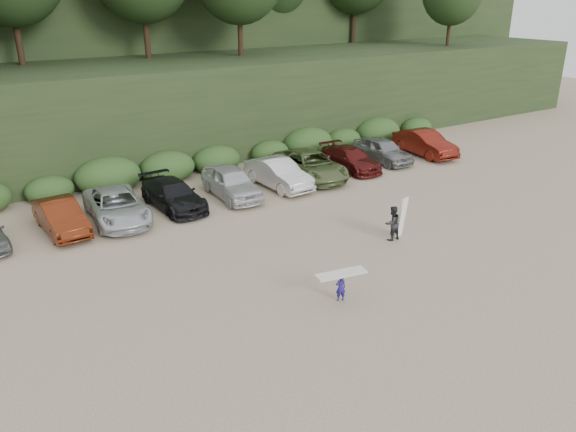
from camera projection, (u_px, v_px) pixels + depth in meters
ground at (288, 283)px, 21.11m from camera, size 120.00×120.00×0.00m
parked_cars at (143, 198)px, 27.54m from camera, size 39.96×6.08×1.64m
child_surfer at (341, 282)px, 19.68m from camera, size 1.90×0.84×1.10m
adult_surfer at (393, 223)px, 24.58m from camera, size 1.23×0.60×1.85m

